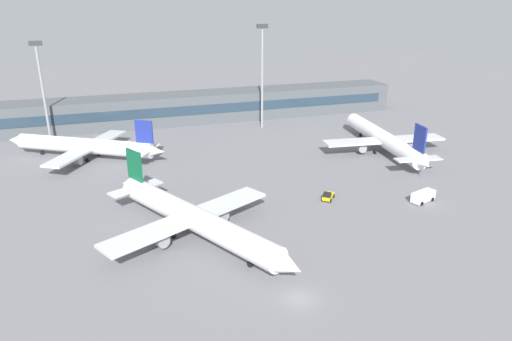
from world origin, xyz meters
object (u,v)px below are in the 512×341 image
Objects in this scene: floodlight_tower_east at (262,71)px; service_van_white at (423,196)px; airplane_far at (83,146)px; airplane_mid at (382,138)px; baggage_tug_yellow at (328,196)px; floodlight_tower_west at (42,85)px; airplane_near at (195,219)px.

service_van_white is at bearing -79.03° from floodlight_tower_east.
airplane_far is 1.25× the size of floodlight_tower_east.
floodlight_tower_east reaches higher than airplane_mid.
airplane_far is 61.70m from baggage_tug_yellow.
floodlight_tower_west reaches higher than airplane_mid.
airplane_far reaches higher than service_van_white.
airplane_far is 78.97m from service_van_white.
service_van_white is (17.09, -6.49, 0.31)m from baggage_tug_yellow.
airplane_near is 44.71m from service_van_white.
airplane_near is 51.58m from airplane_far.
airplane_mid reaches higher than airplane_far.
floodlight_tower_east reaches higher than service_van_white.
floodlight_tower_west is at bearing 174.98° from floodlight_tower_east.
airplane_near is 1.09× the size of airplane_far.
floodlight_tower_west reaches higher than baggage_tug_yellow.
airplane_mid is at bearing -23.76° from floodlight_tower_west.
floodlight_tower_east is at bearing 125.51° from airplane_mid.
airplane_near is 7.44× the size of service_van_white.
floodlight_tower_west is (-54.89, 60.26, 14.62)m from baggage_tug_yellow.
airplane_mid is 40.34m from floodlight_tower_east.
service_van_white is (-10.10, -30.61, -2.31)m from airplane_mid.
service_van_white is (44.65, 0.36, -2.27)m from airplane_near.
baggage_tug_yellow is 82.81m from floodlight_tower_west.
floodlight_tower_west reaches higher than service_van_white.
airplane_near is 73.45m from floodlight_tower_west.
service_van_white is 0.18× the size of floodlight_tower_east.
airplane_mid is 36.44m from baggage_tug_yellow.
airplane_mid is at bearing 29.49° from airplane_near.
airplane_far is at bearing -165.11° from floodlight_tower_east.
floodlight_tower_west is at bearing 132.33° from baggage_tug_yellow.
baggage_tug_yellow is 57.61m from floodlight_tower_east.
service_van_white is at bearing -37.41° from airplane_far.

